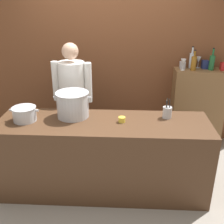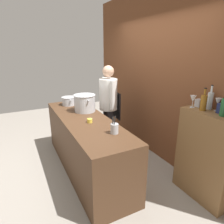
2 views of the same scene
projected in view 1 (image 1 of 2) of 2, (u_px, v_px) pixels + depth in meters
ground_plane at (104, 187)px, 3.41m from camera, size 8.00×8.00×0.00m
brick_back_panel at (110, 45)px, 4.10m from camera, size 4.40×0.10×3.00m
prep_counter at (104, 156)px, 3.23m from camera, size 2.39×0.70×0.90m
bar_cabinet at (197, 108)px, 4.20m from camera, size 0.76×0.32×1.20m
chef at (73, 96)px, 3.64m from camera, size 0.53×0.38×1.66m
stockpot_large at (73, 105)px, 3.14m from camera, size 0.44×0.38×0.29m
stockpot_small at (24, 114)px, 3.06m from camera, size 0.33×0.27×0.16m
utensil_crock at (167, 112)px, 3.13m from camera, size 0.10×0.10×0.24m
butter_jar at (122, 120)px, 3.04m from camera, size 0.08×0.08×0.06m
wine_bottle_amber at (194, 63)px, 3.90m from camera, size 0.08×0.08×0.29m
wine_bottle_green at (212, 62)px, 3.90m from camera, size 0.08×0.08×0.31m
wine_bottle_clear at (192, 60)px, 4.01m from camera, size 0.07×0.07×0.31m
wine_glass_wide at (199, 60)px, 4.01m from camera, size 0.07×0.07×0.17m
wine_glass_short at (183, 62)px, 3.89m from camera, size 0.08×0.08×0.16m
spice_tin_silver at (182, 65)px, 4.01m from camera, size 0.08×0.08×0.10m
spice_tin_red at (223, 67)px, 3.90m from camera, size 0.08×0.08×0.11m
spice_tin_navy at (205, 64)px, 4.00m from camera, size 0.09×0.09×0.12m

